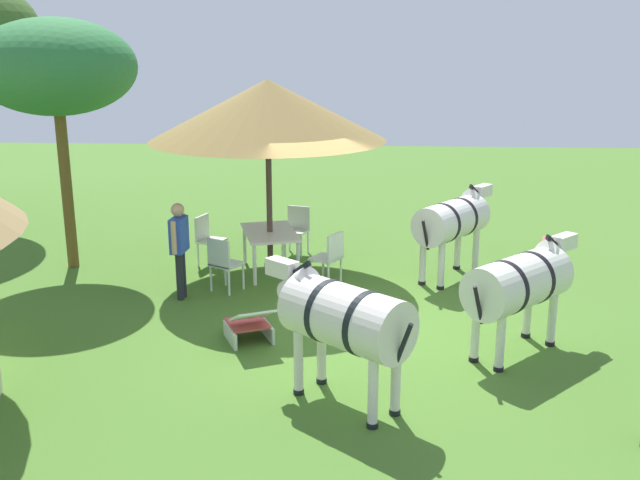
{
  "coord_description": "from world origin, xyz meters",
  "views": [
    {
      "loc": [
        -10.01,
        -0.15,
        3.99
      ],
      "look_at": [
        0.78,
        0.52,
        1.0
      ],
      "focal_mm": 41.2,
      "sensor_mm": 36.0,
      "label": 1
    }
  ],
  "objects_px": {
    "shade_umbrella": "(268,110)",
    "zebra_nearest_camera": "(453,220)",
    "striped_lounge_chair": "(250,324)",
    "acacia_tree_behind_hut": "(55,68)",
    "zebra_toward_hut": "(520,282)",
    "patio_chair_near_hut": "(223,261)",
    "guest_beside_umbrella": "(179,242)",
    "zebra_by_umbrella": "(343,317)",
    "patio_chair_near_lawn": "(297,227)",
    "patio_dining_table": "(270,236)",
    "patio_chair_east_end": "(330,255)",
    "patio_chair_west_end": "(207,236)"
  },
  "relations": [
    {
      "from": "patio_dining_table",
      "to": "patio_chair_near_lawn",
      "type": "bearing_deg",
      "value": -16.52
    },
    {
      "from": "patio_chair_near_hut",
      "to": "striped_lounge_chair",
      "type": "bearing_deg",
      "value": -40.01
    },
    {
      "from": "patio_chair_near_lawn",
      "to": "acacia_tree_behind_hut",
      "type": "bearing_deg",
      "value": 32.15
    },
    {
      "from": "patio_chair_near_lawn",
      "to": "guest_beside_umbrella",
      "type": "bearing_deg",
      "value": 75.41
    },
    {
      "from": "shade_umbrella",
      "to": "patio_chair_near_lawn",
      "type": "distance_m",
      "value": 2.62
    },
    {
      "from": "patio_chair_east_end",
      "to": "guest_beside_umbrella",
      "type": "relative_size",
      "value": 0.58
    },
    {
      "from": "shade_umbrella",
      "to": "zebra_by_umbrella",
      "type": "height_order",
      "value": "shade_umbrella"
    },
    {
      "from": "patio_chair_west_end",
      "to": "zebra_nearest_camera",
      "type": "height_order",
      "value": "zebra_nearest_camera"
    },
    {
      "from": "patio_dining_table",
      "to": "patio_chair_near_lawn",
      "type": "relative_size",
      "value": 1.8
    },
    {
      "from": "guest_beside_umbrella",
      "to": "zebra_toward_hut",
      "type": "height_order",
      "value": "guest_beside_umbrella"
    },
    {
      "from": "patio_dining_table",
      "to": "acacia_tree_behind_hut",
      "type": "distance_m",
      "value": 4.58
    },
    {
      "from": "guest_beside_umbrella",
      "to": "zebra_nearest_camera",
      "type": "distance_m",
      "value": 4.55
    },
    {
      "from": "guest_beside_umbrella",
      "to": "zebra_by_umbrella",
      "type": "height_order",
      "value": "zebra_by_umbrella"
    },
    {
      "from": "striped_lounge_chair",
      "to": "acacia_tree_behind_hut",
      "type": "xyz_separation_m",
      "value": [
        3.16,
        3.7,
        3.25
      ]
    },
    {
      "from": "patio_chair_near_hut",
      "to": "zebra_nearest_camera",
      "type": "relative_size",
      "value": 0.49
    },
    {
      "from": "zebra_toward_hut",
      "to": "acacia_tree_behind_hut",
      "type": "distance_m",
      "value": 8.34
    },
    {
      "from": "shade_umbrella",
      "to": "guest_beside_umbrella",
      "type": "xyz_separation_m",
      "value": [
        -1.43,
        1.23,
        -1.9
      ]
    },
    {
      "from": "guest_beside_umbrella",
      "to": "acacia_tree_behind_hut",
      "type": "height_order",
      "value": "acacia_tree_behind_hut"
    },
    {
      "from": "shade_umbrella",
      "to": "guest_beside_umbrella",
      "type": "height_order",
      "value": "shade_umbrella"
    },
    {
      "from": "striped_lounge_chair",
      "to": "zebra_toward_hut",
      "type": "bearing_deg",
      "value": -26.78
    },
    {
      "from": "guest_beside_umbrella",
      "to": "zebra_toward_hut",
      "type": "distance_m",
      "value": 5.18
    },
    {
      "from": "patio_dining_table",
      "to": "striped_lounge_chair",
      "type": "relative_size",
      "value": 1.67
    },
    {
      "from": "patio_chair_near_lawn",
      "to": "patio_chair_west_end",
      "type": "xyz_separation_m",
      "value": [
        -0.81,
        1.55,
        0.0
      ]
    },
    {
      "from": "zebra_by_umbrella",
      "to": "acacia_tree_behind_hut",
      "type": "relative_size",
      "value": 0.41
    },
    {
      "from": "patio_chair_east_end",
      "to": "patio_chair_near_hut",
      "type": "bearing_deg",
      "value": 135.4
    },
    {
      "from": "shade_umbrella",
      "to": "zebra_by_umbrella",
      "type": "relative_size",
      "value": 2.24
    },
    {
      "from": "patio_chair_west_end",
      "to": "patio_chair_near_hut",
      "type": "bearing_deg",
      "value": 39.2
    },
    {
      "from": "patio_chair_near_lawn",
      "to": "zebra_by_umbrella",
      "type": "xyz_separation_m",
      "value": [
        -5.91,
        -1.06,
        0.51
      ]
    },
    {
      "from": "zebra_toward_hut",
      "to": "zebra_nearest_camera",
      "type": "bearing_deg",
      "value": 144.13
    },
    {
      "from": "guest_beside_umbrella",
      "to": "patio_chair_east_end",
      "type": "bearing_deg",
      "value": -66.71
    },
    {
      "from": "patio_dining_table",
      "to": "patio_chair_east_end",
      "type": "relative_size",
      "value": 1.8
    },
    {
      "from": "patio_dining_table",
      "to": "patio_chair_east_end",
      "type": "xyz_separation_m",
      "value": [
        -0.64,
        -1.08,
        -0.14
      ]
    },
    {
      "from": "patio_dining_table",
      "to": "patio_chair_near_lawn",
      "type": "height_order",
      "value": "patio_chair_near_lawn"
    },
    {
      "from": "patio_chair_near_lawn",
      "to": "acacia_tree_behind_hut",
      "type": "xyz_separation_m",
      "value": [
        -1.1,
        3.94,
        2.97
      ]
    },
    {
      "from": "patio_chair_near_hut",
      "to": "patio_chair_near_lawn",
      "type": "height_order",
      "value": "same"
    },
    {
      "from": "zebra_nearest_camera",
      "to": "patio_dining_table",
      "type": "bearing_deg",
      "value": -145.27
    },
    {
      "from": "patio_chair_east_end",
      "to": "zebra_nearest_camera",
      "type": "distance_m",
      "value": 2.17
    },
    {
      "from": "patio_chair_near_lawn",
      "to": "acacia_tree_behind_hut",
      "type": "height_order",
      "value": "acacia_tree_behind_hut"
    },
    {
      "from": "patio_dining_table",
      "to": "zebra_by_umbrella",
      "type": "height_order",
      "value": "zebra_by_umbrella"
    },
    {
      "from": "patio_chair_east_end",
      "to": "guest_beside_umbrella",
      "type": "xyz_separation_m",
      "value": [
        -0.79,
        2.31,
        0.41
      ]
    },
    {
      "from": "guest_beside_umbrella",
      "to": "zebra_by_umbrella",
      "type": "xyz_separation_m",
      "value": [
        -3.29,
        -2.65,
        0.1
      ]
    },
    {
      "from": "striped_lounge_chair",
      "to": "zebra_nearest_camera",
      "type": "bearing_deg",
      "value": 19.4
    },
    {
      "from": "patio_chair_near_lawn",
      "to": "zebra_by_umbrella",
      "type": "relative_size",
      "value": 0.51
    },
    {
      "from": "guest_beside_umbrella",
      "to": "patio_dining_table",
      "type": "bearing_deg",
      "value": -36.37
    },
    {
      "from": "patio_chair_east_end",
      "to": "zebra_toward_hut",
      "type": "bearing_deg",
      "value": -104.37
    },
    {
      "from": "zebra_by_umbrella",
      "to": "acacia_tree_behind_hut",
      "type": "xyz_separation_m",
      "value": [
        4.81,
        5.0,
        2.47
      ]
    },
    {
      "from": "shade_umbrella",
      "to": "zebra_nearest_camera",
      "type": "bearing_deg",
      "value": -92.43
    },
    {
      "from": "patio_dining_table",
      "to": "patio_chair_near_lawn",
      "type": "distance_m",
      "value": 1.26
    },
    {
      "from": "zebra_by_umbrella",
      "to": "shade_umbrella",
      "type": "bearing_deg",
      "value": 56.65
    },
    {
      "from": "patio_chair_near_hut",
      "to": "striped_lounge_chair",
      "type": "distance_m",
      "value": 2.13
    }
  ]
}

